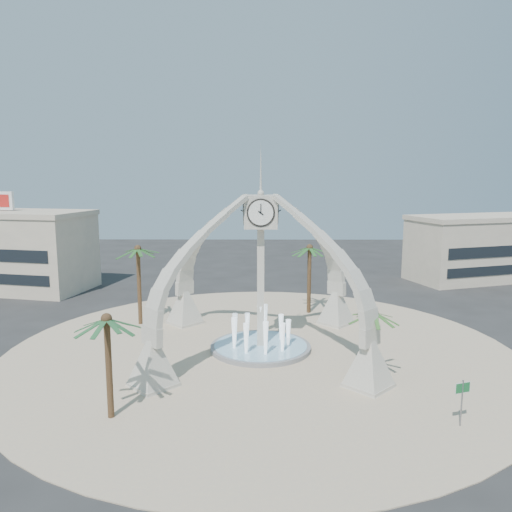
{
  "coord_description": "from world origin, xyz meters",
  "views": [
    {
      "loc": [
        -0.09,
        -38.1,
        13.74
      ],
      "look_at": [
        -0.38,
        2.0,
        7.29
      ],
      "focal_mm": 35.0,
      "sensor_mm": 36.0,
      "label": 1
    }
  ],
  "objects_px": {
    "palm_west": "(138,250)",
    "palm_south": "(107,320)",
    "palm_north": "(310,249)",
    "street_sign": "(462,394)",
    "fountain": "(261,347)",
    "palm_east": "(374,314)",
    "clock_tower": "(261,270)"
  },
  "relations": [
    {
      "from": "clock_tower",
      "to": "street_sign",
      "type": "relative_size",
      "value": 6.56
    },
    {
      "from": "palm_east",
      "to": "palm_west",
      "type": "distance_m",
      "value": 22.97
    },
    {
      "from": "palm_west",
      "to": "street_sign",
      "type": "relative_size",
      "value": 2.9
    },
    {
      "from": "clock_tower",
      "to": "palm_north",
      "type": "bearing_deg",
      "value": 65.87
    },
    {
      "from": "fountain",
      "to": "street_sign",
      "type": "bearing_deg",
      "value": -48.07
    },
    {
      "from": "clock_tower",
      "to": "palm_south",
      "type": "distance_m",
      "value": 14.27
    },
    {
      "from": "palm_east",
      "to": "palm_south",
      "type": "bearing_deg",
      "value": -162.08
    },
    {
      "from": "palm_west",
      "to": "palm_south",
      "type": "bearing_deg",
      "value": -81.8
    },
    {
      "from": "palm_west",
      "to": "palm_south",
      "type": "xyz_separation_m",
      "value": [
        2.64,
        -18.29,
        -1.24
      ]
    },
    {
      "from": "palm_south",
      "to": "street_sign",
      "type": "height_order",
      "value": "palm_south"
    },
    {
      "from": "clock_tower",
      "to": "street_sign",
      "type": "height_order",
      "value": "clock_tower"
    },
    {
      "from": "palm_north",
      "to": "fountain",
      "type": "bearing_deg",
      "value": -114.13
    },
    {
      "from": "palm_south",
      "to": "clock_tower",
      "type": "bearing_deg",
      "value": 52.87
    },
    {
      "from": "palm_north",
      "to": "street_sign",
      "type": "distance_m",
      "value": 24.45
    },
    {
      "from": "palm_east",
      "to": "street_sign",
      "type": "relative_size",
      "value": 2.0
    },
    {
      "from": "street_sign",
      "to": "palm_south",
      "type": "bearing_deg",
      "value": 157.37
    },
    {
      "from": "clock_tower",
      "to": "palm_east",
      "type": "distance_m",
      "value": 9.86
    },
    {
      "from": "palm_west",
      "to": "palm_north",
      "type": "relative_size",
      "value": 1.06
    },
    {
      "from": "palm_east",
      "to": "street_sign",
      "type": "distance_m",
      "value": 7.6
    },
    {
      "from": "fountain",
      "to": "palm_south",
      "type": "bearing_deg",
      "value": -127.12
    },
    {
      "from": "clock_tower",
      "to": "palm_west",
      "type": "relative_size",
      "value": 2.26
    },
    {
      "from": "clock_tower",
      "to": "fountain",
      "type": "bearing_deg",
      "value": 90.0
    },
    {
      "from": "clock_tower",
      "to": "palm_south",
      "type": "height_order",
      "value": "clock_tower"
    },
    {
      "from": "clock_tower",
      "to": "palm_south",
      "type": "xyz_separation_m",
      "value": [
        -8.6,
        -11.37,
        -0.69
      ]
    },
    {
      "from": "palm_south",
      "to": "street_sign",
      "type": "relative_size",
      "value": 2.42
    },
    {
      "from": "palm_north",
      "to": "street_sign",
      "type": "height_order",
      "value": "palm_north"
    },
    {
      "from": "fountain",
      "to": "palm_north",
      "type": "relative_size",
      "value": 1.07
    },
    {
      "from": "palm_north",
      "to": "palm_west",
      "type": "bearing_deg",
      "value": -166.06
    },
    {
      "from": "fountain",
      "to": "palm_south",
      "type": "distance_m",
      "value": 15.28
    },
    {
      "from": "palm_west",
      "to": "street_sign",
      "type": "height_order",
      "value": "palm_west"
    },
    {
      "from": "fountain",
      "to": "palm_west",
      "type": "relative_size",
      "value": 1.01
    },
    {
      "from": "fountain",
      "to": "palm_west",
      "type": "height_order",
      "value": "palm_west"
    }
  ]
}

